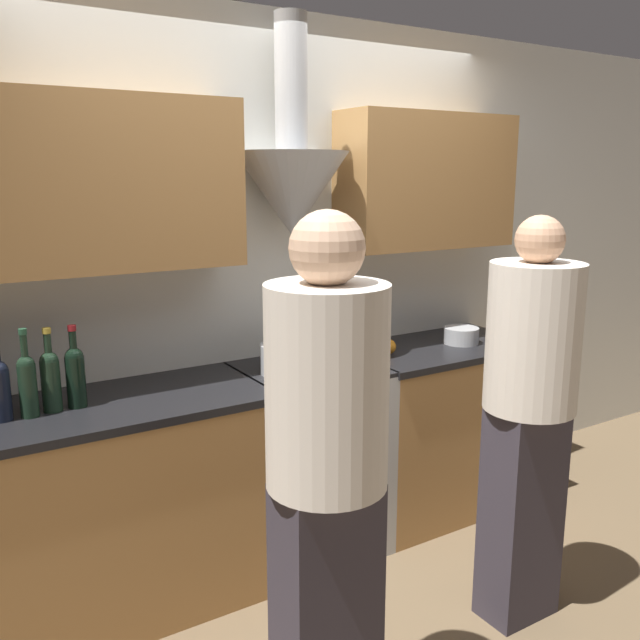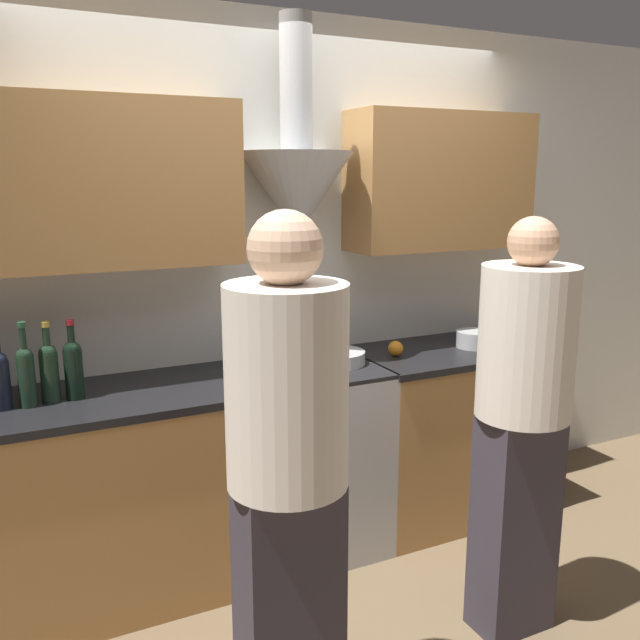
# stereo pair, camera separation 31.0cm
# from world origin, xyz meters

# --- Properties ---
(ground_plane) EXTENTS (12.00, 12.00, 0.00)m
(ground_plane) POSITION_xyz_m (0.00, 0.00, 0.00)
(ground_plane) COLOR brown
(wall_back) EXTENTS (8.40, 0.54, 2.60)m
(wall_back) POSITION_xyz_m (-0.07, 0.58, 1.47)
(wall_back) COLOR silver
(wall_back) RESTS_ON ground_plane
(counter_left) EXTENTS (1.43, 0.62, 0.93)m
(counter_left) POSITION_xyz_m (-1.02, 0.31, 0.47)
(counter_left) COLOR #B27F47
(counter_left) RESTS_ON ground_plane
(counter_right) EXTENTS (1.04, 0.62, 0.93)m
(counter_right) POSITION_xyz_m (0.82, 0.31, 0.47)
(counter_right) COLOR #B27F47
(counter_right) RESTS_ON ground_plane
(stove_range) EXTENTS (0.64, 0.60, 0.93)m
(stove_range) POSITION_xyz_m (0.00, 0.31, 0.47)
(stove_range) COLOR #B7BABC
(stove_range) RESTS_ON ground_plane
(wine_bottle_4) EXTENTS (0.07, 0.07, 0.34)m
(wine_bottle_4) POSITION_xyz_m (-1.25, 0.30, 1.07)
(wine_bottle_4) COLOR black
(wine_bottle_4) RESTS_ON counter_left
(wine_bottle_5) EXTENTS (0.07, 0.07, 0.33)m
(wine_bottle_5) POSITION_xyz_m (-1.16, 0.32, 1.07)
(wine_bottle_5) COLOR black
(wine_bottle_5) RESTS_ON counter_left
(wine_bottle_6) EXTENTS (0.07, 0.07, 0.33)m
(wine_bottle_6) POSITION_xyz_m (-1.07, 0.32, 1.07)
(wine_bottle_6) COLOR black
(wine_bottle_6) RESTS_ON counter_left
(stock_pot) EXTENTS (0.23, 0.23, 0.14)m
(stock_pot) POSITION_xyz_m (-0.14, 0.29, 1.00)
(stock_pot) COLOR #B7BABC
(stock_pot) RESTS_ON stove_range
(mixing_bowl) EXTENTS (0.26, 0.26, 0.06)m
(mixing_bowl) POSITION_xyz_m (0.14, 0.30, 0.96)
(mixing_bowl) COLOR #B7BABC
(mixing_bowl) RESTS_ON stove_range
(orange_fruit) EXTENTS (0.08, 0.08, 0.08)m
(orange_fruit) POSITION_xyz_m (0.47, 0.31, 0.97)
(orange_fruit) COLOR orange
(orange_fruit) RESTS_ON counter_right
(saucepan) EXTENTS (0.19, 0.19, 0.09)m
(saucepan) POSITION_xyz_m (0.95, 0.28, 0.98)
(saucepan) COLOR #B7BABC
(saucepan) RESTS_ON counter_right
(person_foreground_left) EXTENTS (0.37, 0.37, 1.74)m
(person_foreground_left) POSITION_xyz_m (-0.59, -0.78, 0.96)
(person_foreground_left) COLOR #38333D
(person_foreground_left) RESTS_ON ground_plane
(person_foreground_right) EXTENTS (0.36, 0.36, 1.69)m
(person_foreground_right) POSITION_xyz_m (0.47, -0.62, 0.93)
(person_foreground_right) COLOR #38333D
(person_foreground_right) RESTS_ON ground_plane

